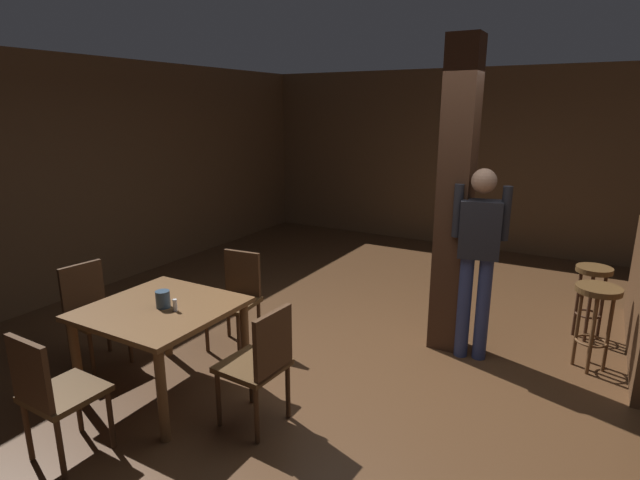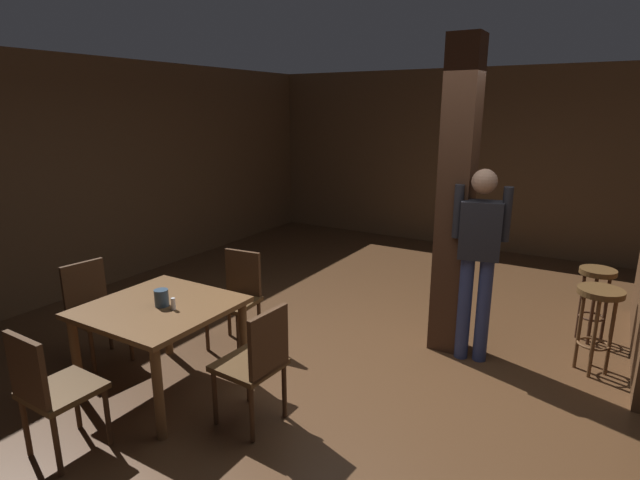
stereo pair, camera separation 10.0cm
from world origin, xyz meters
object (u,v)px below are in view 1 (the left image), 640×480
napkin_cup (163,299)px  bar_stool_mid (592,286)px  chair_west (92,310)px  chair_east (261,361)px  dining_table (162,319)px  salt_shaker (175,305)px  chair_south (53,391)px  standing_person (478,251)px  chair_north (236,295)px  bar_stool_near (596,307)px

napkin_cup → bar_stool_mid: size_ratio=0.18×
chair_west → napkin_cup: (0.93, -0.03, 0.29)m
chair_east → bar_stool_mid: bearing=54.6°
dining_table → salt_shaker: bearing=-2.5°
chair_south → salt_shaker: chair_south is taller
chair_east → standing_person: 2.11m
dining_table → chair_north: (-0.03, 0.94, -0.12)m
chair_east → bar_stool_near: size_ratio=1.18×
napkin_cup → chair_east: bearing=1.1°
chair_west → bar_stool_mid: bearing=35.8°
chair_east → chair_south: bearing=-133.7°
chair_north → bar_stool_mid: chair_north is taller
chair_east → chair_south: 1.30m
chair_south → standing_person: bearing=54.3°
standing_person → dining_table: bearing=-137.8°
chair_north → napkin_cup: chair_north is taller
chair_south → napkin_cup: 0.97m
salt_shaker → chair_north: bearing=101.5°
chair_north → salt_shaker: chair_north is taller
chair_south → chair_west: (-0.92, 0.96, 0.00)m
dining_table → standing_person: standing_person is taller
bar_stool_near → chair_west: bearing=-151.7°
napkin_cup → salt_shaker: 0.13m
chair_east → chair_north: size_ratio=1.00×
chair_east → bar_stool_mid: (1.95, 2.73, 0.03)m
chair_west → salt_shaker: 1.10m
chair_west → dining_table: bearing=-2.1°
chair_north → bar_stool_mid: 3.42m
chair_south → chair_east: bearing=46.3°
chair_south → chair_north: 1.87m
chair_south → napkin_cup: (0.01, 0.93, 0.29)m
dining_table → chair_east: size_ratio=1.16×
standing_person → bar_stool_near: size_ratio=2.28×
chair_north → salt_shaker: (0.19, -0.95, 0.27)m
chair_north → bar_stool_near: size_ratio=1.18×
bar_stool_near → bar_stool_mid: 0.67m
bar_stool_mid → salt_shaker: bearing=-134.5°
chair_east → salt_shaker: size_ratio=9.65×
chair_south → bar_stool_near: chair_south is taller
standing_person → bar_stool_mid: 1.40m
chair_west → salt_shaker: chair_west is taller
chair_north → bar_stool_near: chair_north is taller
dining_table → chair_south: size_ratio=1.16×
bar_stool_near → dining_table: bearing=-144.5°
chair_west → standing_person: standing_person is taller
chair_east → salt_shaker: chair_east is taller
dining_table → chair_north: size_ratio=1.16×
chair_south → salt_shaker: bearing=81.3°
chair_north → chair_west: 1.25m
chair_north → standing_person: standing_person is taller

